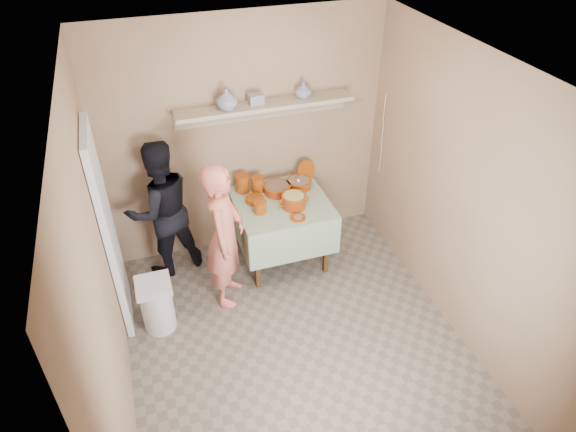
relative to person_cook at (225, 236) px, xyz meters
name	(u,v)px	position (x,y,z in m)	size (l,w,h in m)	color
ground	(298,346)	(0.45, -0.86, -0.77)	(3.50, 3.50, 0.00)	#6F6357
tile_panel	(109,232)	(-1.01, 0.09, 0.23)	(0.06, 0.70, 2.00)	silver
plate_stack_a	(242,183)	(0.36, 0.73, 0.09)	(0.15, 0.15, 0.20)	maroon
plate_stack_b	(258,184)	(0.52, 0.69, 0.08)	(0.14, 0.14, 0.17)	maroon
bowl_stack	(260,207)	(0.43, 0.29, 0.06)	(0.13, 0.13, 0.13)	maroon
empty_bowl	(255,200)	(0.43, 0.49, 0.02)	(0.19, 0.19, 0.06)	maroon
propped_lid	(306,171)	(1.09, 0.73, 0.11)	(0.23, 0.23, 0.02)	maroon
vase_right	(304,90)	(1.05, 0.77, 1.04)	(0.16, 0.16, 0.17)	navy
vase_left	(227,99)	(0.26, 0.74, 1.06)	(0.20, 0.20, 0.21)	navy
ceramic_box	(256,99)	(0.56, 0.76, 1.00)	(0.14, 0.10, 0.10)	navy
person_cook	(225,236)	(0.00, 0.00, 0.00)	(0.56, 0.37, 1.54)	#D1675A
person_helper	(161,210)	(-0.52, 0.65, -0.01)	(0.74, 0.58, 1.52)	black
room_shell	(300,203)	(0.45, -0.86, 0.84)	(3.04, 3.54, 2.62)	#95765B
serving_table	(281,210)	(0.70, 0.42, -0.13)	(0.97, 0.97, 0.76)	#4C2D16
cazuela_meat_a	(277,188)	(0.70, 0.58, 0.05)	(0.30, 0.30, 0.10)	maroon
cazuela_meat_b	(299,183)	(0.96, 0.61, 0.05)	(0.28, 0.28, 0.10)	maroon
ladle	(299,181)	(0.95, 0.57, 0.10)	(0.08, 0.26, 0.19)	silver
cazuela_rice	(294,200)	(0.79, 0.27, 0.08)	(0.33, 0.25, 0.14)	maroon
front_plate	(298,218)	(0.76, 0.06, 0.00)	(0.16, 0.16, 0.03)	maroon
wall_shelf	(265,107)	(0.65, 0.79, 0.91)	(1.80, 0.25, 0.21)	tan
trash_bin	(157,305)	(-0.73, -0.21, -0.48)	(0.32, 0.32, 0.56)	silver
electrical_cord	(382,134)	(1.92, 0.62, 0.48)	(0.01, 0.05, 0.90)	silver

